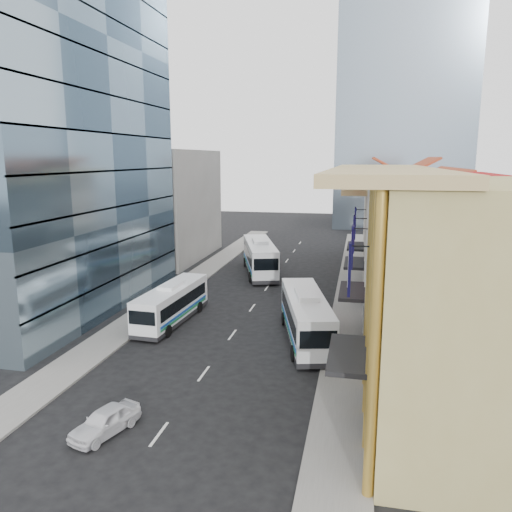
% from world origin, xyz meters
% --- Properties ---
extents(ground, '(200.00, 200.00, 0.00)m').
position_xyz_m(ground, '(0.00, 0.00, 0.00)').
color(ground, black).
rests_on(ground, ground).
extents(sidewalk_right, '(3.00, 90.00, 0.15)m').
position_xyz_m(sidewalk_right, '(8.50, 22.00, 0.07)').
color(sidewalk_right, slate).
rests_on(sidewalk_right, ground).
extents(sidewalk_left, '(3.00, 90.00, 0.15)m').
position_xyz_m(sidewalk_left, '(-8.50, 22.00, 0.07)').
color(sidewalk_left, slate).
rests_on(sidewalk_left, ground).
extents(shophouse_tan, '(8.00, 14.00, 12.00)m').
position_xyz_m(shophouse_tan, '(14.00, 5.00, 6.00)').
color(shophouse_tan, tan).
rests_on(shophouse_tan, ground).
extents(shophouse_red, '(8.00, 10.00, 12.00)m').
position_xyz_m(shophouse_red, '(14.00, 17.00, 6.00)').
color(shophouse_red, '#A81313').
rests_on(shophouse_red, ground).
extents(shophouse_cream_near, '(8.00, 9.00, 10.00)m').
position_xyz_m(shophouse_cream_near, '(14.00, 26.50, 5.00)').
color(shophouse_cream_near, beige).
rests_on(shophouse_cream_near, ground).
extents(shophouse_cream_mid, '(8.00, 9.00, 10.00)m').
position_xyz_m(shophouse_cream_mid, '(14.00, 35.50, 5.00)').
color(shophouse_cream_mid, beige).
rests_on(shophouse_cream_mid, ground).
extents(shophouse_cream_far, '(8.00, 12.00, 11.00)m').
position_xyz_m(shophouse_cream_far, '(14.00, 46.00, 5.50)').
color(shophouse_cream_far, beige).
rests_on(shophouse_cream_far, ground).
extents(office_tower, '(12.00, 26.00, 30.00)m').
position_xyz_m(office_tower, '(-17.00, 19.00, 15.00)').
color(office_tower, '#43596A').
rests_on(office_tower, ground).
extents(office_block_far, '(10.00, 18.00, 14.00)m').
position_xyz_m(office_block_far, '(-16.00, 42.00, 7.00)').
color(office_block_far, gray).
rests_on(office_block_far, ground).
extents(bus_left_near, '(2.94, 10.20, 3.23)m').
position_xyz_m(bus_left_near, '(-5.50, 16.92, 1.62)').
color(bus_left_near, white).
rests_on(bus_left_near, ground).
extents(bus_left_far, '(6.49, 12.76, 3.99)m').
position_xyz_m(bus_left_far, '(-2.00, 35.28, 2.00)').
color(bus_left_far, silver).
rests_on(bus_left_far, ground).
extents(bus_right, '(5.30, 11.68, 3.65)m').
position_xyz_m(bus_right, '(5.50, 15.05, 1.82)').
color(bus_right, silver).
rests_on(bus_right, ground).
extents(sedan_left, '(2.66, 4.06, 1.28)m').
position_xyz_m(sedan_left, '(-2.54, 0.54, 0.64)').
color(sedan_left, white).
rests_on(sedan_left, ground).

